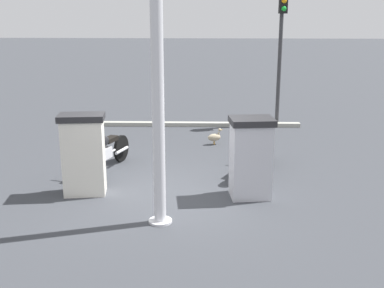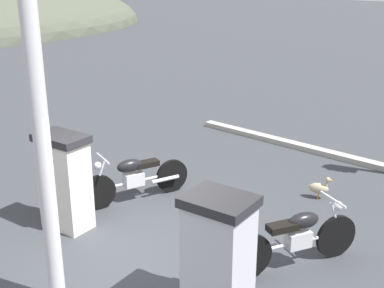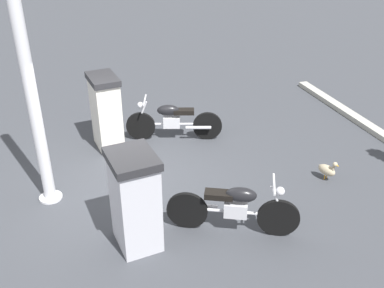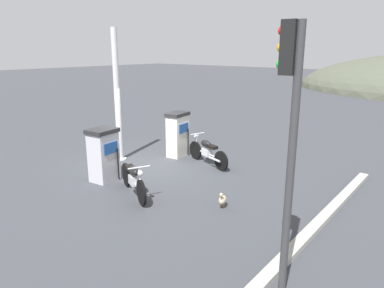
% 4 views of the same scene
% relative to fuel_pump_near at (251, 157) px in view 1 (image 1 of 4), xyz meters
% --- Properties ---
extents(ground_plane, '(120.00, 120.00, 0.00)m').
position_rel_fuel_pump_near_xyz_m(ground_plane, '(0.10, 1.60, -0.79)').
color(ground_plane, '#383A3F').
extents(fuel_pump_near, '(0.75, 0.88, 1.56)m').
position_rel_fuel_pump_near_xyz_m(fuel_pump_near, '(0.00, 0.00, 0.00)').
color(fuel_pump_near, silver).
rests_on(fuel_pump_near, ground).
extents(fuel_pump_far, '(0.64, 0.92, 1.59)m').
position_rel_fuel_pump_near_xyz_m(fuel_pump_far, '(-0.00, 3.21, 0.02)').
color(fuel_pump_far, silver).
rests_on(fuel_pump_far, ground).
extents(motorcycle_near_pump, '(1.92, 0.99, 0.97)m').
position_rel_fuel_pump_near_xyz_m(motorcycle_near_pump, '(1.51, -0.19, -0.32)').
color(motorcycle_near_pump, black).
rests_on(motorcycle_near_pump, ground).
extents(motorcycle_far_pump, '(2.03, 0.83, 0.96)m').
position_rel_fuel_pump_near_xyz_m(motorcycle_far_pump, '(1.40, 3.12, -0.33)').
color(motorcycle_far_pump, black).
rests_on(motorcycle_far_pump, ground).
extents(wandering_duck, '(0.29, 0.43, 0.44)m').
position_rel_fuel_pump_near_xyz_m(wandering_duck, '(3.75, 0.68, -0.58)').
color(wandering_duck, tan).
rests_on(wandering_duck, ground).
extents(roadside_traffic_light, '(0.39, 0.26, 4.14)m').
position_rel_fuel_pump_near_xyz_m(roadside_traffic_light, '(6.22, -1.30, 2.01)').
color(roadside_traffic_light, '#38383A').
rests_on(roadside_traffic_light, ground).
extents(canopy_support_pole, '(0.40, 0.40, 4.44)m').
position_rel_fuel_pump_near_xyz_m(canopy_support_pole, '(-1.26, 1.59, 1.35)').
color(canopy_support_pole, silver).
rests_on(canopy_support_pole, ground).
extents(road_edge_kerb, '(0.40, 7.16, 0.12)m').
position_rel_fuel_pump_near_xyz_m(road_edge_kerb, '(5.89, 1.60, -0.73)').
color(road_edge_kerb, '#9E9E93').
rests_on(road_edge_kerb, ground).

